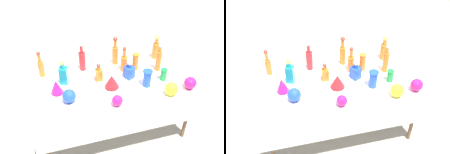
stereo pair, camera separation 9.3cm
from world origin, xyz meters
The scene contains 22 objects.
ground_plane centered at (0.00, 0.00, 0.00)m, with size 40.00×40.00×0.00m, color #A0998C.
display_table centered at (0.00, -0.04, 0.70)m, with size 1.88×0.99×0.76m.
tall_bottle_0 centered at (0.22, 0.22, 0.88)m, with size 0.09×0.09×0.34m.
tall_bottle_1 centered at (0.71, 0.38, 0.90)m, with size 0.09×0.09×0.34m.
tall_bottle_2 centered at (0.63, 0.11, 0.91)m, with size 0.07×0.07×0.37m.
tall_bottle_3 centered at (-0.27, 0.38, 0.91)m, with size 0.08×0.08×0.39m.
tall_bottle_4 centered at (0.16, 0.40, 0.92)m, with size 0.07×0.07×0.39m.
tall_bottle_5 centered at (-0.77, 0.38, 0.90)m, with size 0.07×0.07×0.34m.
square_decanter_0 centered at (0.23, 0.06, 0.86)m, with size 0.14×0.14×0.26m.
square_decanter_1 centered at (-0.53, 0.17, 0.89)m, with size 0.11×0.11×0.31m.
square_decanter_2 centered at (-0.13, 0.12, 0.85)m, with size 0.08×0.08×0.23m.
slender_vase_0 centered at (0.61, -0.09, 0.84)m, with size 0.08×0.08×0.15m.
slender_vase_1 centered at (0.38, -0.14, 0.87)m, with size 0.11×0.11×0.21m.
slender_vase_2 centered at (0.36, 0.20, 0.88)m, with size 0.08×0.08×0.23m.
fluted_vase_0 centered at (-0.02, -0.06, 0.85)m, with size 0.17×0.17×0.17m.
fluted_vase_1 centered at (-0.63, 0.01, 0.85)m, with size 0.14×0.14×0.18m.
round_bowl_0 centered at (-0.05, -0.36, 0.83)m, with size 0.12×0.12×0.13m.
round_bowl_1 centered at (0.57, -0.36, 0.84)m, with size 0.15×0.15×0.16m.
round_bowl_2 centered at (-0.52, -0.17, 0.84)m, with size 0.15×0.15×0.16m.
round_bowl_3 centered at (0.82, -0.32, 0.84)m, with size 0.14×0.14×0.15m.
price_tag_left centered at (0.11, -0.42, 0.78)m, with size 0.06×0.01×0.03m, color white.
cardboard_box_behind_left centered at (0.29, 0.87, 0.17)m, with size 0.62×0.52×0.42m.
Camera 1 is at (-0.63, -2.18, 2.60)m, focal length 40.00 mm.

